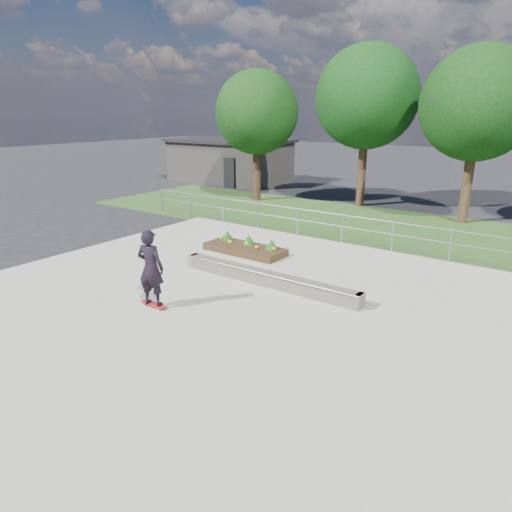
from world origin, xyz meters
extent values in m
plane|color=black|center=(0.00, 0.00, 0.00)|extent=(120.00, 120.00, 0.00)
cube|color=#29461C|center=(0.00, 11.00, 0.01)|extent=(30.00, 8.00, 0.02)
cube|color=#9D9A8B|center=(0.00, 0.00, 0.03)|extent=(15.00, 15.00, 0.06)
cylinder|color=gray|center=(-10.00, 7.50, 0.60)|extent=(0.06, 0.06, 1.20)
cylinder|color=gray|center=(-8.00, 7.50, 0.60)|extent=(0.06, 0.06, 1.20)
cylinder|color=#979A9F|center=(-6.00, 7.50, 0.60)|extent=(0.06, 0.06, 1.20)
cylinder|color=gray|center=(-4.00, 7.50, 0.60)|extent=(0.06, 0.06, 1.20)
cylinder|color=#92959A|center=(-2.00, 7.50, 0.60)|extent=(0.06, 0.06, 1.20)
cylinder|color=#919499|center=(0.00, 7.50, 0.60)|extent=(0.06, 0.06, 1.20)
cylinder|color=#92949A|center=(2.00, 7.50, 0.60)|extent=(0.06, 0.06, 1.20)
cylinder|color=gray|center=(4.00, 7.50, 0.60)|extent=(0.06, 0.06, 1.20)
cylinder|color=#999BA2|center=(0.00, 7.50, 1.15)|extent=(20.00, 0.04, 0.04)
cylinder|color=gray|center=(0.00, 7.50, 0.70)|extent=(20.00, 0.04, 0.04)
cube|color=#2D2A28|center=(-14.00, 18.00, 1.40)|extent=(8.00, 5.00, 2.80)
cube|color=black|center=(-14.00, 18.00, 2.90)|extent=(8.40, 5.40, 0.20)
cube|color=black|center=(-12.00, 15.45, 1.00)|extent=(0.90, 0.10, 2.00)
cylinder|color=black|center=(-8.00, 13.00, 1.46)|extent=(0.44, 0.44, 2.93)
sphere|color=black|center=(-8.00, 13.00, 4.88)|extent=(4.55, 4.55, 4.55)
cylinder|color=#331E14|center=(-2.50, 15.00, 1.69)|extent=(0.44, 0.44, 3.38)
sphere|color=black|center=(-2.50, 15.00, 5.62)|extent=(5.25, 5.25, 5.25)
cylinder|color=#362315|center=(3.00, 14.00, 1.57)|extent=(0.44, 0.44, 3.15)
sphere|color=black|center=(3.00, 14.00, 5.25)|extent=(4.90, 4.90, 4.90)
cube|color=brown|center=(0.18, 2.05, 0.26)|extent=(6.00, 0.40, 0.40)
cylinder|color=gray|center=(0.18, 1.85, 0.46)|extent=(6.00, 0.06, 0.06)
cube|color=#6B5C4F|center=(-2.72, 2.05, 0.26)|extent=(0.15, 0.42, 0.40)
cube|color=brown|center=(3.08, 2.05, 0.26)|extent=(0.15, 0.42, 0.40)
cube|color=black|center=(-2.27, 4.24, 0.18)|extent=(3.00, 1.20, 0.25)
sphere|color=yellow|center=(-3.47, 4.34, 0.39)|extent=(0.14, 0.14, 0.14)
sphere|color=yellow|center=(-2.87, 4.14, 0.39)|extent=(0.14, 0.14, 0.14)
sphere|color=yellow|center=(-2.27, 4.34, 0.39)|extent=(0.14, 0.14, 0.14)
sphere|color=gold|center=(-1.67, 4.14, 0.39)|extent=(0.14, 0.14, 0.14)
sphere|color=gold|center=(-1.07, 4.34, 0.39)|extent=(0.14, 0.14, 0.14)
cone|color=#174112|center=(-3.27, 4.49, 0.49)|extent=(0.44, 0.44, 0.36)
cone|color=#174413|center=(-2.27, 4.49, 0.49)|extent=(0.44, 0.44, 0.36)
cone|color=#164614|center=(-1.27, 4.49, 0.49)|extent=(0.44, 0.44, 0.36)
cylinder|color=silver|center=(-1.59, -1.08, 0.09)|extent=(0.05, 0.03, 0.05)
cylinder|color=white|center=(-1.59, -0.90, 0.09)|extent=(0.05, 0.03, 0.05)
cylinder|color=silver|center=(-1.07, -1.08, 0.09)|extent=(0.05, 0.03, 0.05)
cylinder|color=white|center=(-1.07, -0.90, 0.09)|extent=(0.05, 0.03, 0.05)
cylinder|color=#AAAAAF|center=(-1.59, -0.99, 0.11)|extent=(0.02, 0.18, 0.02)
cylinder|color=#A8A8AD|center=(-1.07, -0.99, 0.11)|extent=(0.02, 0.18, 0.02)
cube|color=red|center=(-1.33, -0.99, 0.13)|extent=(0.80, 0.21, 0.02)
imported|color=black|center=(-1.33, -0.99, 1.15)|extent=(0.83, 0.65, 2.01)
camera|label=1|loc=(7.26, -8.35, 4.98)|focal=32.00mm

